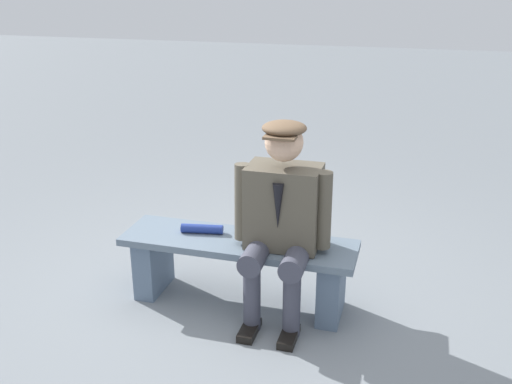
# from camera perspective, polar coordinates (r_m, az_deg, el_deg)

# --- Properties ---
(ground_plane) EXTENTS (30.00, 30.00, 0.00)m
(ground_plane) POSITION_cam_1_polar(r_m,az_deg,el_deg) (4.08, -1.67, -10.68)
(ground_plane) COLOR slate
(bench) EXTENTS (1.57, 0.44, 0.47)m
(bench) POSITION_cam_1_polar(r_m,az_deg,el_deg) (3.92, -1.71, -6.82)
(bench) COLOR slate
(bench) RESTS_ON ground
(seated_man) EXTENTS (0.63, 0.62, 1.30)m
(seated_man) POSITION_cam_1_polar(r_m,az_deg,el_deg) (3.62, 2.52, -2.03)
(seated_man) COLOR brown
(seated_man) RESTS_ON ground
(rolled_magazine) EXTENTS (0.29, 0.11, 0.06)m
(rolled_magazine) POSITION_cam_1_polar(r_m,az_deg,el_deg) (3.95, -5.32, -3.62)
(rolled_magazine) COLOR navy
(rolled_magazine) RESTS_ON bench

